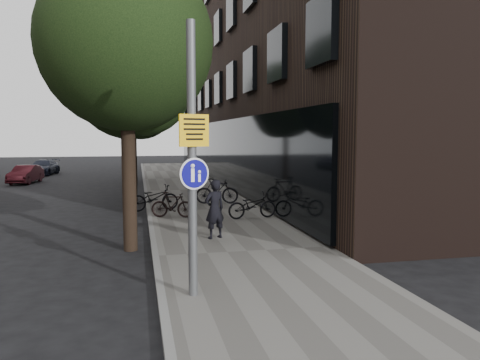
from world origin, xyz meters
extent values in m
plane|color=black|center=(0.00, 0.00, 0.00)|extent=(120.00, 120.00, 0.00)
cube|color=#615F5A|center=(0.25, 10.00, 0.06)|extent=(4.50, 60.00, 0.12)
cube|color=slate|center=(-2.00, 10.00, 0.07)|extent=(0.15, 60.00, 0.13)
cube|color=black|center=(8.50, 22.00, 9.00)|extent=(12.00, 40.00, 18.00)
cylinder|color=black|center=(-2.60, 4.50, 1.60)|extent=(0.36, 0.36, 3.20)
sphere|color=black|center=(-2.60, 4.50, 5.30)|extent=(4.40, 4.40, 4.40)
sphere|color=black|center=(-2.20, 5.30, 4.30)|extent=(2.64, 2.64, 2.64)
cylinder|color=black|center=(-2.60, 13.00, 1.60)|extent=(0.36, 0.36, 3.20)
sphere|color=black|center=(-2.60, 13.00, 5.30)|extent=(5.00, 5.00, 5.00)
sphere|color=black|center=(-2.20, 13.80, 4.30)|extent=(3.00, 3.00, 3.00)
cylinder|color=black|center=(-2.60, 22.00, 1.60)|extent=(0.36, 0.36, 3.20)
sphere|color=black|center=(-2.60, 22.00, 5.30)|extent=(5.00, 5.00, 5.00)
sphere|color=black|center=(-2.20, 22.80, 4.30)|extent=(3.00, 3.00, 3.00)
cylinder|color=#595B5E|center=(-1.44, 0.40, 2.55)|extent=(0.16, 0.16, 4.86)
cube|color=#EAB00C|center=(-1.44, 0.40, 3.09)|extent=(0.54, 0.21, 0.56)
cylinder|color=#0D0B7C|center=(-1.44, 0.40, 2.33)|extent=(0.47, 0.18, 0.50)
cylinder|color=white|center=(-1.44, 0.40, 2.33)|extent=(0.54, 0.20, 0.56)
imported|color=black|center=(-0.30, 4.92, 0.95)|extent=(0.71, 0.59, 1.66)
imported|color=black|center=(1.48, 7.74, 0.58)|extent=(1.81, 0.82, 0.92)
imported|color=black|center=(0.86, 11.40, 0.65)|extent=(1.84, 0.84, 1.07)
imported|color=black|center=(-1.80, 10.14, 0.62)|extent=(1.98, 1.04, 0.99)
imported|color=black|center=(-1.22, 8.50, 0.57)|extent=(1.56, 0.82, 0.90)
imported|color=#4F161F|center=(-9.21, 23.31, 0.56)|extent=(1.63, 3.50, 1.11)
imported|color=black|center=(-9.31, 29.55, 0.57)|extent=(2.07, 4.10, 1.14)
camera|label=1|loc=(-2.37, -7.83, 3.02)|focal=35.00mm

